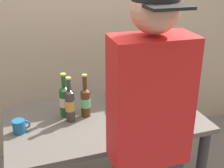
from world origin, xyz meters
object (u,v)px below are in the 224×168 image
at_px(beer_bottle_brown, 85,101).
at_px(person_figure, 147,148).
at_px(coffee_mug, 19,126).
at_px(laptop, 130,98).
at_px(beer_bottle_amber, 65,100).
at_px(beer_bottle_dark, 70,104).

xyz_separation_m(beer_bottle_brown, person_figure, (0.15, -0.69, 0.04)).
bearing_deg(beer_bottle_brown, coffee_mug, -170.61).
relative_size(beer_bottle_brown, person_figure, 0.18).
xyz_separation_m(laptop, coffee_mug, (-0.82, -0.14, -0.01)).
xyz_separation_m(beer_bottle_amber, coffee_mug, (-0.32, -0.13, -0.08)).
xyz_separation_m(beer_bottle_brown, coffee_mug, (-0.46, -0.08, -0.07)).
xyz_separation_m(laptop, beer_bottle_amber, (-0.50, -0.01, 0.07)).
relative_size(laptop, beer_bottle_dark, 1.30).
distance_m(beer_bottle_dark, beer_bottle_brown, 0.12).
bearing_deg(person_figure, beer_bottle_amber, 110.92).
height_order(beer_bottle_amber, beer_bottle_brown, beer_bottle_amber).
bearing_deg(beer_bottle_dark, laptop, 11.45).
distance_m(laptop, person_figure, 0.79).
height_order(laptop, beer_bottle_dark, beer_bottle_dark).
bearing_deg(beer_bottle_amber, laptop, 1.17).
distance_m(beer_bottle_dark, coffee_mug, 0.35).
height_order(beer_bottle_dark, beer_bottle_amber, beer_bottle_dark).
bearing_deg(laptop, beer_bottle_amber, -178.83).
xyz_separation_m(laptop, beer_bottle_brown, (-0.36, -0.06, 0.07)).
bearing_deg(coffee_mug, beer_bottle_brown, 9.39).
height_order(beer_bottle_brown, coffee_mug, beer_bottle_brown).
relative_size(laptop, coffee_mug, 3.68).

